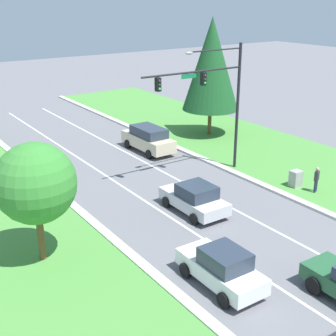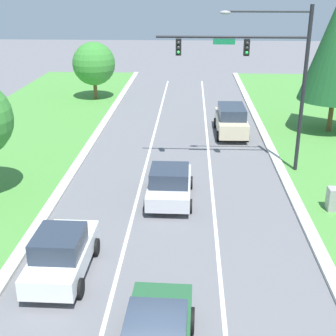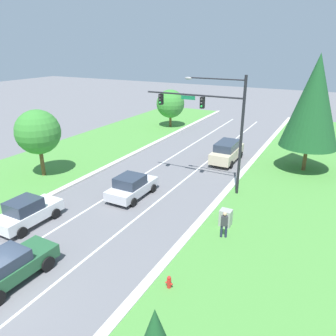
{
  "view_description": "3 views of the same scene",
  "coord_description": "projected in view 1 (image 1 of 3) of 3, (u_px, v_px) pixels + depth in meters",
  "views": [
    {
      "loc": [
        -15.04,
        -7.79,
        11.55
      ],
      "look_at": [
        0.32,
        14.55,
        1.44
      ],
      "focal_mm": 50.0,
      "sensor_mm": 36.0,
      "label": 1
    },
    {
      "loc": [
        0.67,
        -8.94,
        9.46
      ],
      "look_at": [
        -0.34,
        11.26,
        1.54
      ],
      "focal_mm": 50.0,
      "sensor_mm": 36.0,
      "label": 2
    },
    {
      "loc": [
        12.3,
        -6.92,
        10.48
      ],
      "look_at": [
        0.91,
        14.55,
        1.29
      ],
      "focal_mm": 35.0,
      "sensor_mm": 36.0,
      "label": 3
    }
  ],
  "objects": [
    {
      "name": "traffic_signal_mast",
      "position": [
        214.0,
        91.0,
        30.02
      ],
      "size": [
        7.66,
        0.41,
        8.62
      ],
      "color": "black",
      "rests_on": "ground_plane"
    },
    {
      "name": "champagne_suv",
      "position": [
        148.0,
        139.0,
        36.28
      ],
      "size": [
        2.13,
        5.08,
        1.96
      ],
      "rotation": [
        0.0,
        0.0,
        0.01
      ],
      "color": "beige",
      "rests_on": "ground_plane"
    },
    {
      "name": "oak_near_left_tree",
      "position": [
        35.0,
        184.0,
        20.31
      ],
      "size": [
        3.63,
        3.63,
        5.65
      ],
      "color": "brown",
      "rests_on": "ground_plane"
    },
    {
      "name": "utility_cabinet",
      "position": [
        296.0,
        179.0,
        29.56
      ],
      "size": [
        0.7,
        0.6,
        1.12
      ],
      "color": "#9E9E99",
      "rests_on": "ground_plane"
    },
    {
      "name": "white_sedan",
      "position": [
        222.0,
        268.0,
        19.47
      ],
      "size": [
        1.99,
        4.16,
        1.74
      ],
      "rotation": [
        0.0,
        0.0,
        -0.01
      ],
      "color": "white",
      "rests_on": "ground_plane"
    },
    {
      "name": "silver_sedan",
      "position": [
        195.0,
        198.0,
        26.17
      ],
      "size": [
        2.16,
        4.3,
        1.66
      ],
      "rotation": [
        0.0,
        0.0,
        -0.01
      ],
      "color": "silver",
      "rests_on": "ground_plane"
    },
    {
      "name": "pedestrian",
      "position": [
        316.0,
        179.0,
        28.6
      ],
      "size": [
        0.44,
        0.35,
        1.69
      ],
      "rotation": [
        0.0,
        0.0,
        3.53
      ],
      "color": "#232842",
      "rests_on": "ground_plane"
    },
    {
      "name": "conifer_far_right_tree",
      "position": [
        211.0,
        64.0,
        38.76
      ],
      "size": [
        4.76,
        4.76,
        9.91
      ],
      "color": "brown",
      "rests_on": "ground_plane"
    }
  ]
}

